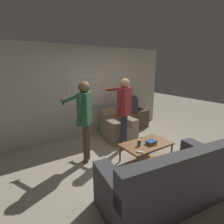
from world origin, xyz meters
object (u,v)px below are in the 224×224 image
(couch_blue, at_px, (167,182))
(spare_remote, at_px, (140,152))
(armchair_beige, at_px, (118,127))
(person_right_standing, at_px, (124,105))
(coffee_table, at_px, (146,145))
(person_left_standing, at_px, (85,112))
(tv, at_px, (134,104))
(book_stack, at_px, (151,142))
(soda_can, at_px, (139,143))

(couch_blue, xyz_separation_m, spare_remote, (0.19, 0.81, 0.07))
(couch_blue, height_order, armchair_beige, couch_blue)
(person_right_standing, bearing_deg, coffee_table, -115.66)
(person_left_standing, relative_size, spare_remote, 13.13)
(coffee_table, xyz_separation_m, tv, (1.14, 1.78, 0.44))
(armchair_beige, distance_m, book_stack, 1.42)
(person_right_standing, distance_m, soda_can, 1.00)
(armchair_beige, bearing_deg, person_right_standing, 72.32)
(couch_blue, bearing_deg, spare_remote, 84.39)
(coffee_table, distance_m, book_stack, 0.12)
(person_right_standing, relative_size, soda_can, 13.81)
(armchair_beige, relative_size, book_stack, 3.97)
(couch_blue, height_order, coffee_table, couch_blue)
(couch_blue, distance_m, tv, 3.34)
(soda_can, relative_size, spare_remote, 0.96)
(coffee_table, relative_size, spare_remote, 8.23)
(person_left_standing, bearing_deg, book_stack, -83.38)
(person_left_standing, distance_m, person_right_standing, 1.05)
(soda_can, xyz_separation_m, spare_remote, (-0.19, -0.24, -0.05))
(armchair_beige, relative_size, spare_remote, 6.67)
(book_stack, relative_size, soda_can, 1.75)
(coffee_table, bearing_deg, spare_remote, -149.78)
(tv, xyz_separation_m, book_stack, (-1.08, -1.86, -0.37))
(soda_can, bearing_deg, person_left_standing, 141.33)
(person_right_standing, bearing_deg, spare_remote, -138.61)
(coffee_table, height_order, person_right_standing, person_right_standing)
(coffee_table, distance_m, tv, 2.16)
(coffee_table, xyz_separation_m, person_left_standing, (-1.09, 0.71, 0.73))
(armchair_beige, xyz_separation_m, spare_remote, (-0.59, -1.57, 0.09))
(tv, distance_m, person_left_standing, 2.48)
(person_left_standing, bearing_deg, coffee_table, -82.04)
(tv, bearing_deg, couch_blue, 5.51)
(spare_remote, bearing_deg, armchair_beige, 36.98)
(soda_can, height_order, spare_remote, soda_can)
(person_right_standing, height_order, soda_can, person_right_standing)
(tv, relative_size, soda_can, 4.85)
(person_left_standing, bearing_deg, spare_remote, -102.76)
(tv, relative_size, person_left_standing, 0.35)
(person_left_standing, relative_size, person_right_standing, 0.99)
(person_left_standing, distance_m, spare_remote, 1.35)
(coffee_table, xyz_separation_m, soda_can, (-0.21, 0.01, 0.10))
(person_left_standing, xyz_separation_m, person_right_standing, (1.04, 0.05, 0.01))
(book_stack, bearing_deg, soda_can, 162.18)
(book_stack, relative_size, spare_remote, 1.68)
(person_left_standing, xyz_separation_m, spare_remote, (0.69, -0.95, -0.68))
(tv, xyz_separation_m, person_left_standing, (-2.22, -1.07, 0.28))
(spare_remote, bearing_deg, coffee_table, -2.22)
(person_left_standing, bearing_deg, person_right_standing, -46.08)
(person_right_standing, bearing_deg, tv, 11.86)
(coffee_table, xyz_separation_m, spare_remote, (-0.40, -0.23, 0.05))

